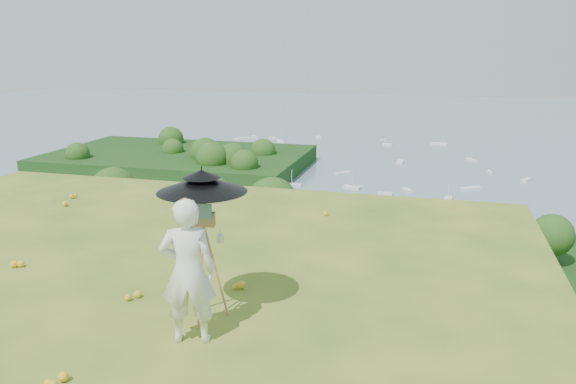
% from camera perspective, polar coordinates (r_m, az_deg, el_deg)
% --- Properties ---
extents(ground, '(14.00, 14.00, 0.00)m').
position_cam_1_polar(ground, '(8.91, -19.98, -9.89)').
color(ground, '#41631C').
rests_on(ground, ground).
extents(shoreline_tier, '(170.00, 28.00, 8.00)m').
position_cam_1_polar(shoreline_tier, '(90.78, 10.65, -11.61)').
color(shoreline_tier, '#72695B').
rests_on(shoreline_tier, bay_water).
extents(bay_water, '(700.00, 700.00, 0.00)m').
position_cam_1_polar(bay_water, '(249.46, 13.78, 5.41)').
color(bay_water, slate).
rests_on(bay_water, ground).
extents(peninsula, '(90.00, 60.00, 12.00)m').
position_cam_1_polar(peninsula, '(183.14, -11.14, 3.97)').
color(peninsula, '#10330E').
rests_on(peninsula, bay_water).
extents(slope_trees, '(110.00, 50.00, 6.00)m').
position_cam_1_polar(slope_trees, '(45.78, 7.73, -9.56)').
color(slope_trees, '#234414').
rests_on(slope_trees, forest_slope).
extents(harbor_town, '(110.00, 22.00, 5.00)m').
position_cam_1_polar(harbor_town, '(88.14, 10.84, -7.81)').
color(harbor_town, silver).
rests_on(harbor_town, shoreline_tier).
extents(moored_boats, '(140.00, 140.00, 0.70)m').
position_cam_1_polar(moored_boats, '(172.52, 8.88, 1.86)').
color(moored_boats, white).
rests_on(moored_boats, bay_water).
extents(wildflowers, '(10.00, 10.50, 0.12)m').
position_cam_1_polar(wildflowers, '(9.07, -19.11, -8.95)').
color(wildflowers, gold).
rests_on(wildflowers, ground).
extents(painter, '(0.77, 0.62, 1.84)m').
position_cam_1_polar(painter, '(6.94, -10.14, -7.95)').
color(painter, white).
rests_on(painter, ground).
extents(field_easel, '(0.72, 0.72, 1.62)m').
position_cam_1_polar(field_easel, '(7.52, -8.46, -7.01)').
color(field_easel, '#A97247').
rests_on(field_easel, ground).
extents(sun_umbrella, '(1.45, 1.45, 0.75)m').
position_cam_1_polar(sun_umbrella, '(7.27, -8.69, -0.32)').
color(sun_umbrella, black).
rests_on(sun_umbrella, field_easel).
extents(painter_cap, '(0.22, 0.26, 0.10)m').
position_cam_1_polar(painter_cap, '(6.66, -10.46, -1.03)').
color(painter_cap, '#CB6F73').
rests_on(painter_cap, painter).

